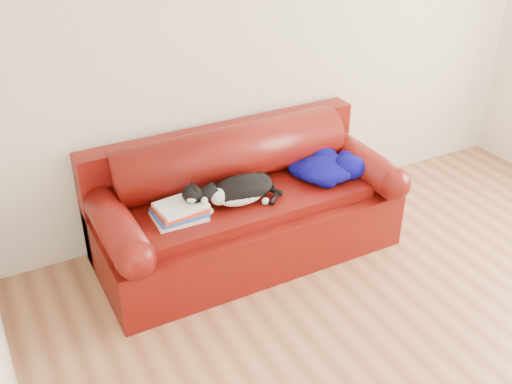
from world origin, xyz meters
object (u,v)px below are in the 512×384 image
Objects in this scene: blanket at (326,167)px; book_stack at (180,211)px; cat at (241,190)px; sofa_base at (247,224)px.

book_stack is at bearing -178.69° from blanket.
cat reaches higher than blanket.
cat is (-0.09, -0.09, 0.35)m from sofa_base.
sofa_base is at bearing 8.98° from book_stack.
cat is at bearing -1.28° from book_stack.
sofa_base is at bearing 174.85° from blanket.
book_stack is 0.53× the size of cat.
sofa_base is 6.21× the size of book_stack.
blanket is at bearing 3.66° from cat.
cat is 0.71m from blanket.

